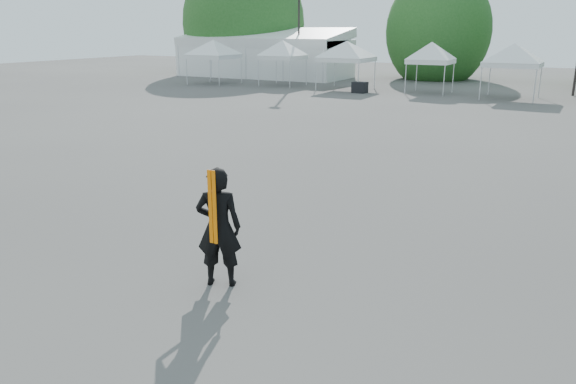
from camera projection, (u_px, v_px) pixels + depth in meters
The scene contains 12 objects.
ground at pixel (309, 261), 10.57m from camera, with size 120.00×120.00×0.00m, color #474442.
marquee at pixel (264, 54), 49.60m from camera, with size 15.00×6.25×4.23m.
light_pole_west at pixel (299, 8), 45.85m from camera, with size 0.60×0.25×10.30m.
tree_far_w at pixel (244, 24), 53.24m from camera, with size 4.80×4.80×7.30m.
tree_mid_w at pixel (438, 31), 46.82m from camera, with size 4.16×4.16×6.33m.
tent_a at pixel (213, 43), 42.96m from camera, with size 4.55×4.55×3.88m.
tent_b at pixel (283, 44), 41.64m from camera, with size 4.03×4.03×3.88m.
tent_c at pixel (347, 45), 39.01m from camera, with size 4.74×4.74×3.88m.
tent_d at pixel (432, 46), 36.66m from camera, with size 3.84×3.84×3.88m.
tent_e at pixel (515, 48), 33.65m from camera, with size 4.57×4.57×3.88m.
man at pixel (219, 227), 9.36m from camera, with size 0.89×0.76×2.07m.
crate_west at pixel (360, 87), 37.63m from camera, with size 0.93×0.72×0.72m, color black.
Camera 1 is at (4.33, -8.77, 4.24)m, focal length 35.00 mm.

